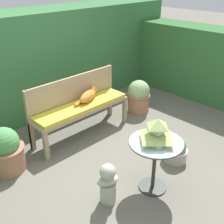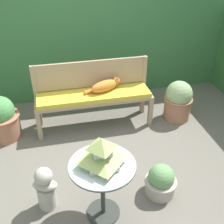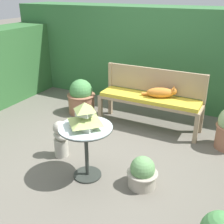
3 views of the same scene
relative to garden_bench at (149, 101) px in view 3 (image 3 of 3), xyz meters
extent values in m
plane|color=#666056|center=(-0.12, -1.02, -0.45)|extent=(30.00, 30.00, 0.00)
cube|color=#38703D|center=(-0.12, 1.37, 0.43)|extent=(6.40, 0.97, 1.76)
cube|color=tan|center=(-0.78, -0.18, -0.24)|extent=(0.06, 0.06, 0.42)
cube|color=tan|center=(0.78, -0.18, -0.24)|extent=(0.06, 0.06, 0.42)
cube|color=tan|center=(-0.78, 0.18, -0.24)|extent=(0.06, 0.06, 0.42)
cube|color=tan|center=(0.78, 0.18, -0.24)|extent=(0.06, 0.06, 0.42)
cube|color=tan|center=(0.00, 0.00, 0.00)|extent=(1.62, 0.43, 0.04)
cube|color=gold|center=(0.00, 0.00, 0.04)|extent=(1.56, 0.39, 0.06)
cube|color=tan|center=(-0.78, 0.19, 0.01)|extent=(0.06, 0.06, 0.92)
cube|color=tan|center=(0.78, 0.19, 0.01)|extent=(0.06, 0.06, 0.92)
cube|color=tan|center=(0.00, 0.19, 0.28)|extent=(1.56, 0.04, 0.38)
ellipsoid|color=orange|center=(0.16, 0.03, 0.15)|extent=(0.45, 0.30, 0.16)
sphere|color=orange|center=(0.34, 0.10, 0.18)|extent=(0.10, 0.10, 0.10)
cone|color=orange|center=(0.33, 0.13, 0.24)|extent=(0.04, 0.04, 0.05)
cone|color=orange|center=(0.35, 0.08, 0.24)|extent=(0.04, 0.04, 0.05)
cylinder|color=orange|center=(-0.02, 0.03, 0.10)|extent=(0.23, 0.14, 0.05)
cylinder|color=#2D332D|center=(-0.19, -1.56, -0.44)|extent=(0.33, 0.33, 0.02)
cylinder|color=#2D332D|center=(-0.19, -1.56, -0.13)|extent=(0.04, 0.04, 0.64)
cylinder|color=silver|center=(-0.19, -1.56, 0.20)|extent=(0.60, 0.60, 0.01)
torus|color=#2D332D|center=(-0.19, -1.56, 0.19)|extent=(0.61, 0.61, 0.02)
cube|color=#B2BCA8|center=(-0.19, -1.56, 0.23)|extent=(0.25, 0.25, 0.06)
pyramid|color=#A8BC66|center=(-0.19, -1.56, 0.30)|extent=(0.34, 0.34, 0.09)
cube|color=#B2BCA8|center=(-0.19, -1.56, 0.37)|extent=(0.16, 0.16, 0.05)
pyramid|color=#A8BC66|center=(-0.19, -1.56, 0.45)|extent=(0.21, 0.21, 0.10)
cylinder|color=#B7B2A3|center=(-0.73, -1.34, -0.33)|extent=(0.18, 0.18, 0.25)
ellipsoid|color=#B7B2A3|center=(-0.73, -1.34, -0.15)|extent=(0.29, 0.22, 0.10)
sphere|color=#B7B2A3|center=(-0.73, -1.34, -0.03)|extent=(0.18, 0.18, 0.18)
cylinder|color=#9E664C|center=(-1.27, 0.00, -0.28)|extent=(0.46, 0.46, 0.34)
torus|color=#9E664C|center=(-1.27, 0.00, -0.12)|extent=(0.50, 0.50, 0.03)
sphere|color=#4C8E4C|center=(-1.27, 0.00, -0.04)|extent=(0.40, 0.40, 0.40)
cylinder|color=#ADA393|center=(0.46, -1.43, -0.36)|extent=(0.32, 0.32, 0.18)
torus|color=#ADA393|center=(0.46, -1.43, -0.28)|extent=(0.35, 0.35, 0.03)
sphere|color=#66995B|center=(0.46, -1.43, -0.22)|extent=(0.28, 0.28, 0.28)
camera|label=1|loc=(-2.37, -3.07, 1.91)|focal=45.00mm
camera|label=2|loc=(-0.52, -3.37, 1.93)|focal=45.00mm
camera|label=3|loc=(1.33, -3.89, 1.61)|focal=45.00mm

